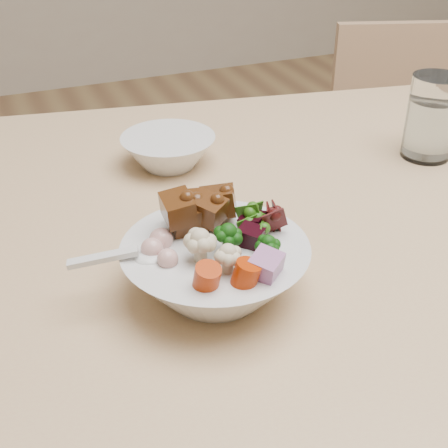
% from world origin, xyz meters
% --- Properties ---
extents(chair_far, '(0.48, 0.48, 0.82)m').
position_xyz_m(chair_far, '(0.26, 0.64, 0.46)').
color(chair_far, tan).
rests_on(chair_far, ground).
extents(food_bowl, '(0.19, 0.19, 0.10)m').
position_xyz_m(food_bowl, '(-0.53, -0.02, 0.82)').
color(food_bowl, silver).
rests_on(food_bowl, dining_table).
extents(soup_spoon, '(0.10, 0.05, 0.02)m').
position_xyz_m(soup_spoon, '(-0.61, -0.01, 0.85)').
color(soup_spoon, silver).
rests_on(soup_spoon, food_bowl).
extents(water_glass, '(0.07, 0.07, 0.12)m').
position_xyz_m(water_glass, '(-0.12, 0.17, 0.85)').
color(water_glass, white).
rests_on(water_glass, dining_table).
extents(side_bowl, '(0.14, 0.14, 0.05)m').
position_xyz_m(side_bowl, '(-0.48, 0.29, 0.81)').
color(side_bowl, silver).
rests_on(side_bowl, dining_table).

